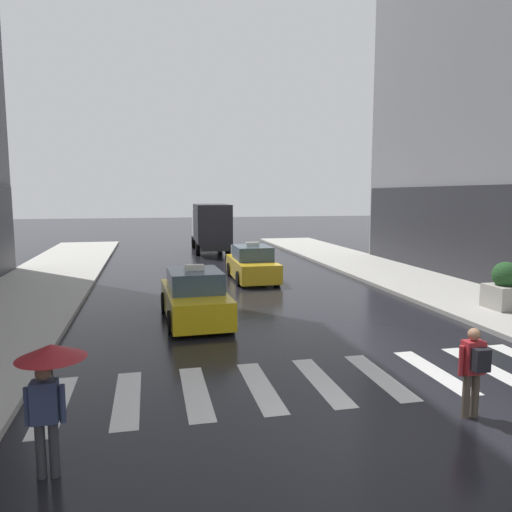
# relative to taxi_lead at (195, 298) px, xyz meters

# --- Properties ---
(ground_plane) EXTENTS (160.00, 160.00, 0.00)m
(ground_plane) POSITION_rel_taxi_lead_xyz_m (2.17, -8.80, -0.72)
(ground_plane) COLOR black
(crosswalk_markings) EXTENTS (11.30, 2.80, 0.01)m
(crosswalk_markings) POSITION_rel_taxi_lead_xyz_m (2.17, -5.80, -0.72)
(crosswalk_markings) COLOR silver
(crosswalk_markings) RESTS_ON ground
(taxi_lead) EXTENTS (2.07, 4.60, 1.80)m
(taxi_lead) POSITION_rel_taxi_lead_xyz_m (0.00, 0.00, 0.00)
(taxi_lead) COLOR yellow
(taxi_lead) RESTS_ON ground
(taxi_second) EXTENTS (1.97, 4.56, 1.80)m
(taxi_second) POSITION_rel_taxi_lead_xyz_m (3.32, 6.73, 0.00)
(taxi_second) COLOR gold
(taxi_second) RESTS_ON ground
(box_truck) EXTENTS (2.44, 7.60, 3.35)m
(box_truck) POSITION_rel_taxi_lead_xyz_m (2.80, 18.20, 1.13)
(box_truck) COLOR #2D2D2D
(box_truck) RESTS_ON ground
(pedestrian_with_umbrella) EXTENTS (0.96, 0.96, 1.94)m
(pedestrian_with_umbrella) POSITION_rel_taxi_lead_xyz_m (-2.78, -8.34, 0.79)
(pedestrian_with_umbrella) COLOR #333338
(pedestrian_with_umbrella) RESTS_ON ground
(pedestrian_with_backpack) EXTENTS (0.55, 0.43, 1.65)m
(pedestrian_with_backpack) POSITION_rel_taxi_lead_xyz_m (4.20, -8.02, 0.25)
(pedestrian_with_backpack) COLOR #473D33
(pedestrian_with_backpack) RESTS_ON ground
(planter_near_corner) EXTENTS (1.10, 1.10, 1.60)m
(planter_near_corner) POSITION_rel_taxi_lead_xyz_m (10.36, -1.34, 0.15)
(planter_near_corner) COLOR #A8A399
(planter_near_corner) RESTS_ON curb_right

